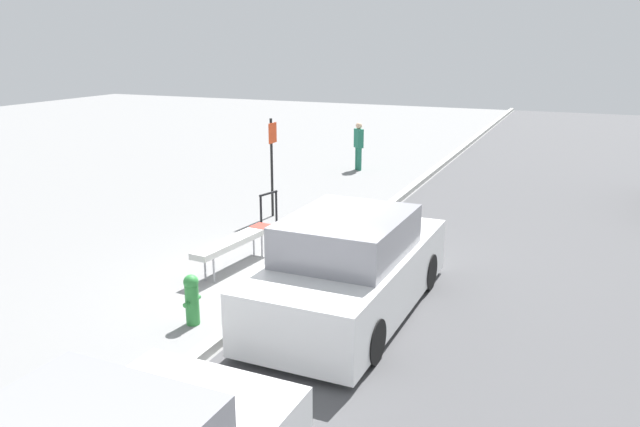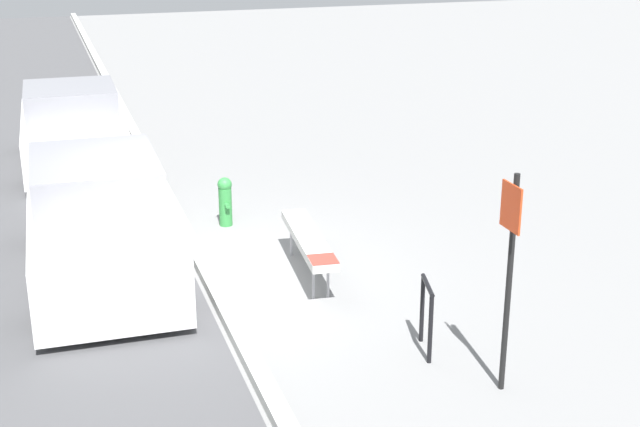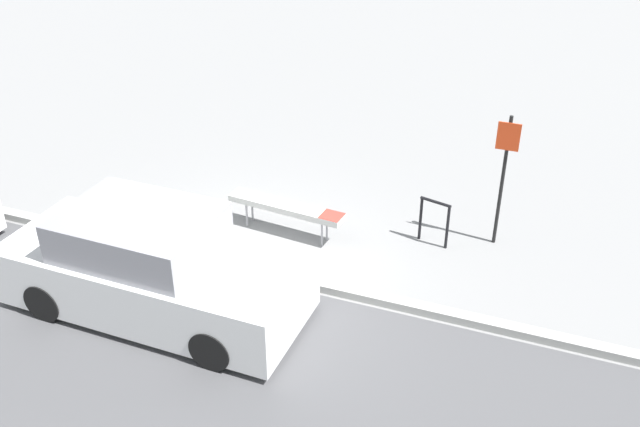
{
  "view_description": "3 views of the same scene",
  "coord_description": "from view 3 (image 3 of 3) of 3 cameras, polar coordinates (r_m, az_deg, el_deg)",
  "views": [
    {
      "loc": [
        -8.95,
        -4.35,
        4.0
      ],
      "look_at": [
        1.04,
        -0.03,
        0.98
      ],
      "focal_mm": 35.0,
      "sensor_mm": 36.0,
      "label": 1
    },
    {
      "loc": [
        10.7,
        -1.92,
        4.72
      ],
      "look_at": [
        -0.01,
        1.55,
        0.76
      ],
      "focal_mm": 50.0,
      "sensor_mm": 36.0,
      "label": 2
    },
    {
      "loc": [
        4.58,
        -8.28,
        6.52
      ],
      "look_at": [
        1.01,
        0.93,
        0.76
      ],
      "focal_mm": 40.0,
      "sensor_mm": 36.0,
      "label": 3
    }
  ],
  "objects": [
    {
      "name": "ground_plane",
      "position": [
        11.5,
        -6.43,
        -4.54
      ],
      "size": [
        60.0,
        60.0,
        0.0
      ],
      "primitive_type": "plane",
      "color": "gray"
    },
    {
      "name": "bench",
      "position": [
        12.12,
        -2.72,
        0.48
      ],
      "size": [
        2.12,
        0.54,
        0.58
      ],
      "rotation": [
        0.0,
        0.0,
        -0.09
      ],
      "color": "#99999E",
      "rests_on": "ground_plane"
    },
    {
      "name": "sign_post",
      "position": [
        11.81,
        14.49,
        3.43
      ],
      "size": [
        0.36,
        0.08,
        2.3
      ],
      "color": "black",
      "rests_on": "ground_plane"
    },
    {
      "name": "curb",
      "position": [
        11.46,
        -6.45,
        -4.27
      ],
      "size": [
        60.0,
        0.2,
        0.13
      ],
      "color": "#A8A8A3",
      "rests_on": "ground_plane"
    },
    {
      "name": "bike_rack",
      "position": [
        11.99,
        9.13,
        -0.33
      ],
      "size": [
        0.55,
        0.18,
        0.83
      ],
      "rotation": [
        0.0,
        0.0,
        -0.24
      ],
      "color": "black",
      "rests_on": "ground_plane"
    },
    {
      "name": "fire_hydrant",
      "position": [
        12.69,
        -13.26,
        0.57
      ],
      "size": [
        0.36,
        0.22,
        0.77
      ],
      "color": "#338C3F",
      "rests_on": "ground_plane"
    },
    {
      "name": "parked_car_near",
      "position": [
        10.53,
        -13.27,
        -4.28
      ],
      "size": [
        4.42,
        1.87,
        1.57
      ],
      "rotation": [
        0.0,
        0.0,
        -0.02
      ],
      "color": "black",
      "rests_on": "ground_plane"
    }
  ]
}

